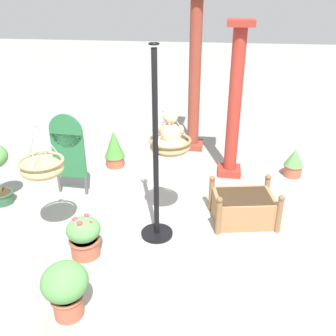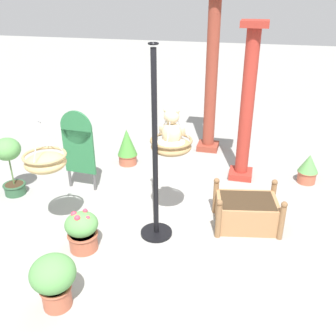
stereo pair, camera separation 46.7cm
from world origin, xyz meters
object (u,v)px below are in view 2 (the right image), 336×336
object	(u,v)px
hanging_basket_with_teddy	(171,145)
display_sign_board	(78,144)
hanging_basket_left_high	(45,162)
potted_plant_small_succulent	(9,161)
potted_plant_fern_front	(82,231)
potted_plant_flowering_red	(127,147)
potted_plant_tall_leafy	(308,169)
teddy_bear	(172,129)
greenhouse_pillar_left	(247,109)
wooden_planter_box	(246,211)
potted_plant_bushy_green	(54,279)
display_pole_central	(156,183)
greenhouse_pillar_right	(211,79)

from	to	relation	value
hanging_basket_with_teddy	display_sign_board	xyz separation A→B (m)	(-1.73, 0.73, -0.44)
hanging_basket_left_high	potted_plant_small_succulent	size ratio (longest dim) A/B	0.70
potted_plant_fern_front	potted_plant_flowering_red	xyz separation A→B (m)	(-0.31, 2.62, 0.07)
hanging_basket_with_teddy	potted_plant_tall_leafy	size ratio (longest dim) A/B	1.10
teddy_bear	greenhouse_pillar_left	bearing A→B (deg)	63.85
wooden_planter_box	potted_plant_bushy_green	world-z (taller)	potted_plant_bushy_green
hanging_basket_with_teddy	wooden_planter_box	bearing A→B (deg)	14.86
display_pole_central	wooden_planter_box	world-z (taller)	display_pole_central
hanging_basket_with_teddy	teddy_bear	xyz separation A→B (m)	(0.00, 0.02, 0.22)
teddy_bear	potted_plant_flowering_red	bearing A→B (deg)	125.85
potted_plant_small_succulent	wooden_planter_box	bearing A→B (deg)	0.13
hanging_basket_with_teddy	wooden_planter_box	distance (m)	1.49
display_pole_central	potted_plant_tall_leafy	distance (m)	3.07
display_pole_central	hanging_basket_left_high	size ratio (longest dim) A/B	3.71
greenhouse_pillar_left	potted_plant_flowering_red	xyz separation A→B (m)	(-2.18, 0.03, -0.93)
hanging_basket_with_teddy	greenhouse_pillar_right	size ratio (longest dim) A/B	0.19
display_pole_central	teddy_bear	world-z (taller)	display_pole_central
potted_plant_fern_front	display_sign_board	xyz separation A→B (m)	(-0.74, 1.52, 0.53)
potted_plant_tall_leafy	hanging_basket_left_high	bearing A→B (deg)	-146.02
hanging_basket_with_teddy	potted_plant_bushy_green	bearing A→B (deg)	-115.53
potted_plant_bushy_green	potted_plant_fern_front	bearing A→B (deg)	98.82
hanging_basket_with_teddy	potted_plant_fern_front	bearing A→B (deg)	-141.31
hanging_basket_left_high	potted_plant_fern_front	bearing A→B (deg)	-25.29
potted_plant_tall_leafy	greenhouse_pillar_right	bearing A→B (deg)	150.48
greenhouse_pillar_right	potted_plant_flowering_red	distance (m)	2.12
hanging_basket_left_high	wooden_planter_box	size ratio (longest dim) A/B	0.67
potted_plant_bushy_green	greenhouse_pillar_right	bearing A→B (deg)	78.66
hanging_basket_with_teddy	teddy_bear	bearing A→B (deg)	90.00
hanging_basket_with_teddy	potted_plant_bushy_green	distance (m)	2.14
hanging_basket_left_high	greenhouse_pillar_right	world-z (taller)	greenhouse_pillar_right
teddy_bear	greenhouse_pillar_right	distance (m)	2.93
potted_plant_fern_front	potted_plant_tall_leafy	bearing A→B (deg)	41.51
potted_plant_tall_leafy	greenhouse_pillar_left	bearing A→B (deg)	-176.62
wooden_planter_box	potted_plant_fern_front	size ratio (longest dim) A/B	1.83
hanging_basket_with_teddy	potted_plant_tall_leafy	xyz separation A→B (m)	(2.01, 1.87, -0.99)
hanging_basket_with_teddy	potted_plant_fern_front	world-z (taller)	hanging_basket_with_teddy
greenhouse_pillar_right	potted_plant_fern_front	bearing A→B (deg)	-106.31
wooden_planter_box	potted_plant_tall_leafy	bearing A→B (deg)	58.67
wooden_planter_box	display_sign_board	bearing A→B (deg)	170.86
teddy_bear	hanging_basket_left_high	distance (m)	1.69
greenhouse_pillar_right	potted_plant_fern_front	distance (m)	4.08
greenhouse_pillar_left	hanging_basket_with_teddy	bearing A→B (deg)	-115.85
teddy_bear	potted_plant_tall_leafy	xyz separation A→B (m)	(2.01, 1.84, -1.21)
potted_plant_fern_front	hanging_basket_left_high	bearing A→B (deg)	154.71
display_pole_central	potted_plant_small_succulent	bearing A→B (deg)	168.66
greenhouse_pillar_right	wooden_planter_box	world-z (taller)	greenhouse_pillar_right
hanging_basket_with_teddy	potted_plant_small_succulent	xyz separation A→B (m)	(-2.74, 0.27, -0.66)
display_pole_central	potted_plant_bushy_green	world-z (taller)	display_pole_central
potted_plant_tall_leafy	display_sign_board	distance (m)	3.96
hanging_basket_with_teddy	potted_plant_fern_front	size ratio (longest dim) A/B	1.02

